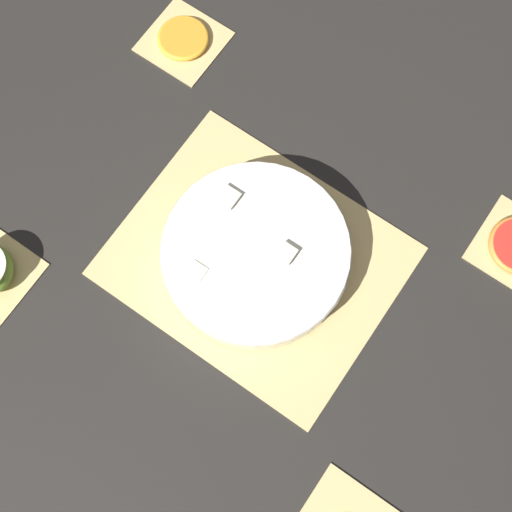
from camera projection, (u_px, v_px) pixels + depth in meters
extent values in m
plane|color=black|center=(256.00, 261.00, 1.12)|extent=(6.00, 6.00, 0.00)
cube|color=#D6B775|center=(256.00, 261.00, 1.12)|extent=(0.42, 0.34, 0.01)
cube|color=brown|center=(345.00, 319.00, 1.09)|extent=(0.01, 0.34, 0.00)
cube|color=brown|center=(319.00, 302.00, 1.10)|extent=(0.01, 0.34, 0.00)
cube|color=brown|center=(293.00, 285.00, 1.10)|extent=(0.01, 0.34, 0.00)
cube|color=brown|center=(268.00, 269.00, 1.11)|extent=(0.01, 0.34, 0.00)
cube|color=brown|center=(244.00, 252.00, 1.12)|extent=(0.01, 0.34, 0.00)
cube|color=brown|center=(219.00, 236.00, 1.13)|extent=(0.01, 0.34, 0.00)
cube|color=brown|center=(195.00, 220.00, 1.13)|extent=(0.01, 0.34, 0.00)
cube|color=brown|center=(172.00, 204.00, 1.14)|extent=(0.01, 0.34, 0.00)
cube|color=brown|center=(500.00, 236.00, 1.13)|extent=(0.00, 0.13, 0.00)
cube|color=#D6B775|center=(184.00, 41.00, 1.23)|extent=(0.13, 0.13, 0.01)
cube|color=brown|center=(199.00, 50.00, 1.22)|extent=(0.00, 0.13, 0.00)
cube|color=brown|center=(184.00, 40.00, 1.23)|extent=(0.00, 0.13, 0.00)
cube|color=brown|center=(169.00, 31.00, 1.23)|extent=(0.00, 0.13, 0.00)
cube|color=brown|center=(2.00, 282.00, 1.11)|extent=(0.00, 0.13, 0.00)
cylinder|color=silver|center=(256.00, 255.00, 1.09)|extent=(0.28, 0.28, 0.06)
torus|color=silver|center=(256.00, 251.00, 1.06)|extent=(0.29, 0.29, 0.01)
cylinder|color=#F7EFC6|center=(326.00, 253.00, 1.08)|extent=(0.03, 0.03, 0.01)
cylinder|color=#F7EFC6|center=(229.00, 205.00, 1.13)|extent=(0.03, 0.03, 0.01)
cylinder|color=#F7EFC6|center=(325.00, 238.00, 1.10)|extent=(0.03, 0.03, 0.01)
cylinder|color=#F7EFC6|center=(297.00, 265.00, 1.08)|extent=(0.02, 0.02, 0.01)
cylinder|color=#F7EFC6|center=(223.00, 246.00, 1.10)|extent=(0.03, 0.03, 0.01)
cylinder|color=#F7EFC6|center=(288.00, 192.00, 1.09)|extent=(0.03, 0.03, 0.01)
cylinder|color=#F7EFC6|center=(208.00, 237.00, 1.09)|extent=(0.02, 0.02, 0.01)
cylinder|color=#F7EFC6|center=(220.00, 301.00, 1.07)|extent=(0.03, 0.03, 0.01)
cylinder|color=#F7EFC6|center=(316.00, 267.00, 1.06)|extent=(0.03, 0.03, 0.01)
cylinder|color=#F7EFC6|center=(271.00, 190.00, 1.13)|extent=(0.03, 0.03, 0.01)
cylinder|color=#F7EFC6|center=(294.00, 243.00, 1.08)|extent=(0.03, 0.03, 0.01)
cylinder|color=#F7EFC6|center=(249.00, 318.00, 1.06)|extent=(0.03, 0.03, 0.01)
cube|color=beige|center=(267.00, 303.00, 1.07)|extent=(0.02, 0.02, 0.02)
cube|color=beige|center=(250.00, 207.00, 1.11)|extent=(0.02, 0.02, 0.02)
cube|color=beige|center=(197.00, 274.00, 1.06)|extent=(0.03, 0.03, 0.03)
cube|color=beige|center=(246.00, 298.00, 1.08)|extent=(0.03, 0.03, 0.03)
cube|color=beige|center=(229.00, 199.00, 1.09)|extent=(0.03, 0.03, 0.03)
cube|color=beige|center=(254.00, 233.00, 1.09)|extent=(0.03, 0.03, 0.03)
cube|color=beige|center=(264.00, 281.00, 1.07)|extent=(0.02, 0.02, 0.02)
cube|color=beige|center=(223.00, 288.00, 1.06)|extent=(0.02, 0.02, 0.02)
cube|color=beige|center=(286.00, 255.00, 1.06)|extent=(0.03, 0.03, 0.03)
cube|color=beige|center=(282.00, 289.00, 1.05)|extent=(0.02, 0.02, 0.02)
ellipsoid|color=orange|center=(270.00, 223.00, 1.08)|extent=(0.02, 0.01, 0.01)
ellipsoid|color=orange|center=(244.00, 312.00, 1.04)|extent=(0.02, 0.01, 0.01)
ellipsoid|color=orange|center=(306.00, 227.00, 1.09)|extent=(0.03, 0.02, 0.02)
ellipsoid|color=orange|center=(191.00, 273.00, 1.09)|extent=(0.03, 0.02, 0.01)
cylinder|color=orange|center=(183.00, 38.00, 1.22)|extent=(0.08, 0.08, 0.01)
torus|color=#F4A82D|center=(183.00, 38.00, 1.22)|extent=(0.09, 0.09, 0.01)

